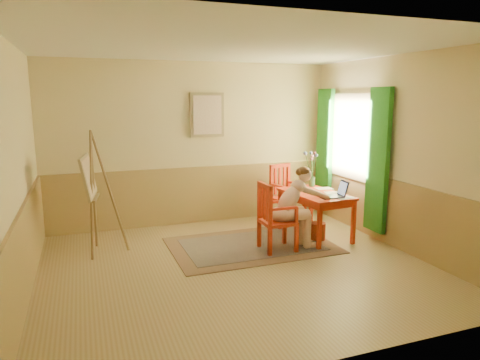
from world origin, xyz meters
name	(u,v)px	position (x,y,z in m)	size (l,w,h in m)	color
room	(236,162)	(0.00, 0.00, 1.40)	(5.04, 4.54, 2.84)	tan
wainscot	(218,215)	(0.00, 0.80, 0.50)	(5.00, 4.50, 1.00)	tan
window	(350,149)	(2.42, 1.10, 1.35)	(0.12, 2.01, 2.20)	white
wall_portrait	(207,115)	(0.25, 2.20, 1.90)	(0.60, 0.05, 0.76)	#937F54
rug	(252,245)	(0.49, 0.70, 0.01)	(2.41, 1.62, 0.02)	#8C7251
table	(315,198)	(1.60, 0.77, 0.63)	(0.84, 1.27, 0.72)	red
chair_left	(274,217)	(0.72, 0.39, 0.50)	(0.47, 0.45, 1.01)	red
chair_back	(286,194)	(1.50, 1.63, 0.52)	(0.58, 0.59, 1.04)	red
figure	(294,204)	(1.03, 0.38, 0.67)	(0.90, 0.39, 1.22)	beige
laptop	(335,194)	(1.72, 0.40, 0.77)	(0.42, 0.28, 0.24)	#1E2338
papers	(324,192)	(1.76, 0.79, 0.72)	(0.70, 1.12, 0.00)	white
vase	(312,170)	(1.78, 1.24, 0.99)	(0.22, 0.31, 0.60)	#3F724C
wastebasket	(317,231)	(1.56, 0.61, 0.14)	(0.25, 0.25, 0.27)	#A1371E
easel	(91,181)	(-1.73, 1.20, 1.04)	(0.63, 0.79, 1.76)	olive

